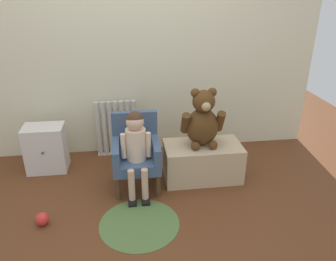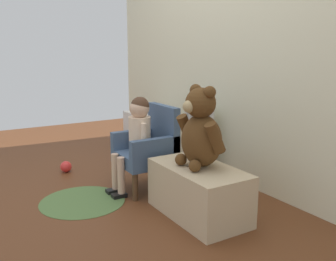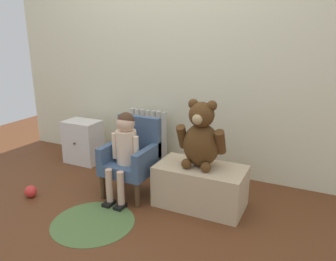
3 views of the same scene
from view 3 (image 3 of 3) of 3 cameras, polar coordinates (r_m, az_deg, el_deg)
name	(u,v)px [view 3 (image 3 of 3)]	position (r m, az deg, el deg)	size (l,w,h in m)	color
ground_plane	(101,221)	(2.61, -11.57, -15.20)	(6.00, 6.00, 0.00)	#5C3119
back_wall	(172,50)	(3.29, 0.64, 13.86)	(3.80, 0.05, 2.40)	beige
radiator	(148,138)	(3.44, -3.45, -1.37)	(0.43, 0.05, 0.60)	beige
small_dresser	(83,142)	(3.66, -14.56, -1.89)	(0.37, 0.28, 0.46)	silver
child_armchair	(132,156)	(2.85, -6.23, -4.51)	(0.40, 0.41, 0.66)	#3F5675
child_figure	(125,144)	(2.71, -7.54, -2.27)	(0.25, 0.35, 0.74)	beige
low_bench	(200,186)	(2.70, 5.64, -9.60)	(0.71, 0.39, 0.34)	tan
large_teddy_bear	(201,138)	(2.56, 5.80, -1.25)	(0.39, 0.27, 0.54)	#503216
floor_rug	(93,222)	(2.60, -12.92, -15.32)	(0.62, 0.62, 0.01)	#506F3A
toy_ball	(31,191)	(3.10, -22.79, -9.76)	(0.10, 0.10, 0.10)	red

